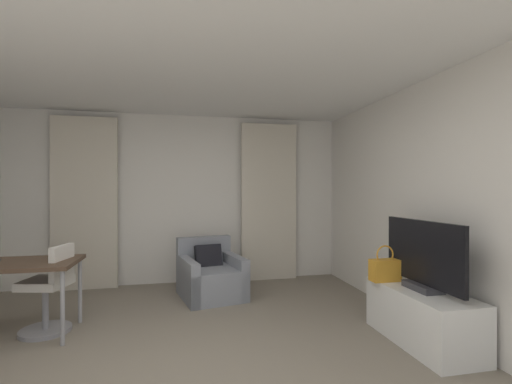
% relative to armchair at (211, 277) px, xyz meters
% --- Properties ---
extents(wall_window, '(5.12, 0.06, 2.60)m').
position_rel_armchair_xyz_m(wall_window, '(-0.38, 0.86, 1.04)').
color(wall_window, silver).
rests_on(wall_window, ground).
extents(wall_right, '(0.06, 6.12, 2.60)m').
position_rel_armchair_xyz_m(wall_right, '(2.15, -2.17, 1.04)').
color(wall_right, silver).
rests_on(wall_right, ground).
extents(ceiling, '(5.12, 6.12, 0.06)m').
position_rel_armchair_xyz_m(ceiling, '(-0.38, -2.17, 2.37)').
color(ceiling, white).
rests_on(ceiling, wall_left).
extents(curtain_left_panel, '(0.90, 0.06, 2.50)m').
position_rel_armchair_xyz_m(curtain_left_panel, '(-1.75, 0.73, 0.99)').
color(curtain_left_panel, beige).
rests_on(curtain_left_panel, ground).
extents(curtain_right_panel, '(0.90, 0.06, 2.50)m').
position_rel_armchair_xyz_m(curtain_right_panel, '(1.00, 0.73, 0.99)').
color(curtain_right_panel, beige).
rests_on(curtain_right_panel, ground).
extents(armchair, '(0.93, 1.01, 0.77)m').
position_rel_armchair_xyz_m(armchair, '(0.00, 0.00, 0.00)').
color(armchair, gray).
rests_on(armchair, ground).
extents(desk_chair, '(0.48, 0.48, 0.88)m').
position_rel_armchair_xyz_m(desk_chair, '(-1.69, -0.86, 0.13)').
color(desk_chair, gray).
rests_on(desk_chair, ground).
extents(tv_console, '(0.51, 1.12, 0.50)m').
position_rel_armchair_xyz_m(tv_console, '(1.82, -1.87, -0.01)').
color(tv_console, white).
rests_on(tv_console, ground).
extents(tv_flatscreen, '(0.20, 1.04, 0.65)m').
position_rel_armchair_xyz_m(tv_flatscreen, '(1.82, -1.87, 0.55)').
color(tv_flatscreen, '#333338').
rests_on(tv_flatscreen, tv_console).
extents(handbag_primary, '(0.30, 0.14, 0.37)m').
position_rel_armchair_xyz_m(handbag_primary, '(1.66, -1.50, 0.36)').
color(handbag_primary, orange).
rests_on(handbag_primary, tv_console).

